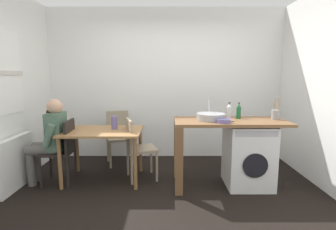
% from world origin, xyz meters
% --- Properties ---
extents(ground_plane, '(5.46, 5.46, 0.00)m').
position_xyz_m(ground_plane, '(0.00, 0.00, 0.00)').
color(ground_plane, black).
extents(wall_back, '(4.60, 0.10, 2.70)m').
position_xyz_m(wall_back, '(0.00, 1.75, 1.35)').
color(wall_back, white).
rests_on(wall_back, ground_plane).
extents(radiator, '(0.10, 0.80, 0.70)m').
position_xyz_m(radiator, '(-2.02, 0.30, 0.35)').
color(radiator, white).
rests_on(radiator, ground_plane).
extents(dining_table, '(1.10, 0.76, 0.74)m').
position_xyz_m(dining_table, '(-0.90, 0.58, 0.64)').
color(dining_table, '#9E7042').
rests_on(dining_table, ground_plane).
extents(chair_person_seat, '(0.42, 0.42, 0.90)m').
position_xyz_m(chair_person_seat, '(-1.44, 0.48, 0.51)').
color(chair_person_seat, black).
rests_on(chair_person_seat, ground_plane).
extents(chair_opposite, '(0.50, 0.50, 0.90)m').
position_xyz_m(chair_opposite, '(-0.42, 0.61, 0.51)').
color(chair_opposite, gray).
rests_on(chair_opposite, ground_plane).
extents(chair_spare_by_wall, '(0.51, 0.51, 0.90)m').
position_xyz_m(chair_spare_by_wall, '(-0.82, 1.35, 0.51)').
color(chair_spare_by_wall, gray).
rests_on(chair_spare_by_wall, ground_plane).
extents(seated_person, '(0.51, 0.52, 1.20)m').
position_xyz_m(seated_person, '(-1.60, 0.48, 0.67)').
color(seated_person, '#595651').
rests_on(seated_person, ground_plane).
extents(kitchen_counter, '(1.50, 0.68, 0.92)m').
position_xyz_m(kitchen_counter, '(0.67, 0.40, 0.76)').
color(kitchen_counter, brown).
rests_on(kitchen_counter, ground_plane).
extents(washing_machine, '(0.60, 0.61, 0.86)m').
position_xyz_m(washing_machine, '(1.14, 0.40, 0.43)').
color(washing_machine, white).
rests_on(washing_machine, ground_plane).
extents(sink_basin, '(0.38, 0.38, 0.09)m').
position_xyz_m(sink_basin, '(0.62, 0.40, 0.97)').
color(sink_basin, '#9EA0A5').
rests_on(sink_basin, kitchen_counter).
extents(tap, '(0.02, 0.02, 0.28)m').
position_xyz_m(tap, '(0.62, 0.58, 1.06)').
color(tap, '#B2B2B7').
rests_on(tap, kitchen_counter).
extents(bottle_tall_green, '(0.07, 0.07, 0.22)m').
position_xyz_m(bottle_tall_green, '(0.91, 0.62, 1.02)').
color(bottle_tall_green, silver).
rests_on(bottle_tall_green, kitchen_counter).
extents(bottle_squat_brown, '(0.06, 0.06, 0.23)m').
position_xyz_m(bottle_squat_brown, '(1.02, 0.52, 1.02)').
color(bottle_squat_brown, '#19592D').
rests_on(bottle_squat_brown, kitchen_counter).
extents(mixing_bowl, '(0.19, 0.19, 0.05)m').
position_xyz_m(mixing_bowl, '(0.74, 0.20, 0.95)').
color(mixing_bowl, slate).
rests_on(mixing_bowl, kitchen_counter).
extents(utensil_crock, '(0.11, 0.11, 0.30)m').
position_xyz_m(utensil_crock, '(1.51, 0.45, 0.99)').
color(utensil_crock, gray).
rests_on(utensil_crock, kitchen_counter).
extents(vase, '(0.09, 0.09, 0.19)m').
position_xyz_m(vase, '(-0.75, 0.68, 0.83)').
color(vase, slate).
rests_on(vase, dining_table).
extents(scissors, '(0.15, 0.06, 0.01)m').
position_xyz_m(scissors, '(0.83, 0.30, 0.92)').
color(scissors, '#B2B2B7').
rests_on(scissors, kitchen_counter).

